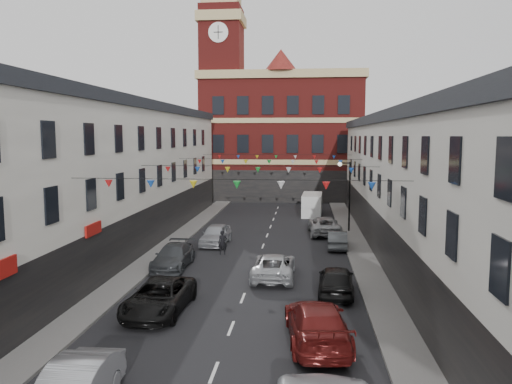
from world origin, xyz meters
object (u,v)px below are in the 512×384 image
(car_right_e, at_px, (337,240))
(white_van, at_px, (312,205))
(car_right_f, at_px, (324,226))
(car_left_e, at_px, (216,234))
(moving_car, at_px, (274,266))
(car_right_c, at_px, (317,323))
(car_right_d, at_px, (336,280))
(car_left_d, at_px, (173,257))
(street_lamp, at_px, (347,187))
(car_left_c, at_px, (159,297))
(pedestrian, at_px, (223,243))

(car_right_e, xyz_separation_m, white_van, (-1.65, 15.21, 0.46))
(white_van, bearing_deg, car_right_f, -82.02)
(car_left_e, bearing_deg, moving_car, -56.66)
(car_right_c, xyz_separation_m, white_van, (0.20, 32.14, 0.29))
(moving_car, distance_m, white_van, 23.37)
(car_right_c, height_order, white_van, white_van)
(car_left_e, height_order, car_right_e, car_left_e)
(car_right_c, height_order, car_right_d, car_right_c)
(car_left_d, height_order, car_right_d, car_right_d)
(car_left_e, xyz_separation_m, white_van, (7.40, 14.80, 0.34))
(street_lamp, relative_size, white_van, 1.20)
(street_lamp, bearing_deg, car_right_f, -150.49)
(car_left_d, bearing_deg, car_right_f, 50.09)
(car_left_e, bearing_deg, car_right_c, -64.40)
(car_left_e, relative_size, car_right_e, 1.15)
(car_right_d, distance_m, car_right_f, 15.84)
(car_right_d, distance_m, car_right_e, 10.72)
(car_right_c, height_order, car_right_f, car_right_c)
(car_left_c, xyz_separation_m, car_right_f, (8.29, 19.36, 0.00))
(car_right_c, xyz_separation_m, car_right_e, (1.85, 16.93, -0.18))
(car_right_d, xyz_separation_m, moving_car, (-3.40, 2.67, -0.05))
(car_left_c, height_order, pedestrian, pedestrian)
(car_right_e, relative_size, white_van, 0.78)
(car_right_d, bearing_deg, white_van, -84.79)
(car_left_c, height_order, car_left_d, car_left_c)
(street_lamp, bearing_deg, car_right_d, -96.18)
(street_lamp, distance_m, pedestrian, 13.08)
(pedestrian, bearing_deg, car_left_e, 95.98)
(car_left_c, height_order, car_left_e, car_left_e)
(street_lamp, distance_m, car_left_e, 12.10)
(pedestrian, bearing_deg, car_left_c, -108.01)
(car_right_d, bearing_deg, car_left_e, -49.98)
(car_left_d, relative_size, car_right_d, 1.10)
(car_right_d, bearing_deg, car_right_f, -86.71)
(white_van, height_order, pedestrian, white_van)
(car_right_c, relative_size, moving_car, 1.11)
(car_left_c, xyz_separation_m, pedestrian, (1.05, 11.55, 0.09))
(moving_car, bearing_deg, car_right_c, 104.66)
(street_lamp, distance_m, car_right_c, 23.52)
(car_right_e, xyz_separation_m, pedestrian, (-8.00, -2.67, 0.19))
(car_left_c, xyz_separation_m, car_right_e, (9.05, 14.22, -0.09))
(moving_car, bearing_deg, car_left_d, -13.93)
(car_right_c, distance_m, pedestrian, 15.53)
(car_left_e, height_order, car_right_c, car_right_c)
(car_right_f, xyz_separation_m, pedestrian, (-7.24, -7.82, 0.09))
(car_left_c, height_order, moving_car, car_left_c)
(car_left_d, height_order, car_right_e, car_left_d)
(car_left_e, bearing_deg, white_van, 66.49)
(car_left_c, height_order, car_right_d, car_right_d)
(car_right_f, relative_size, moving_car, 1.05)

